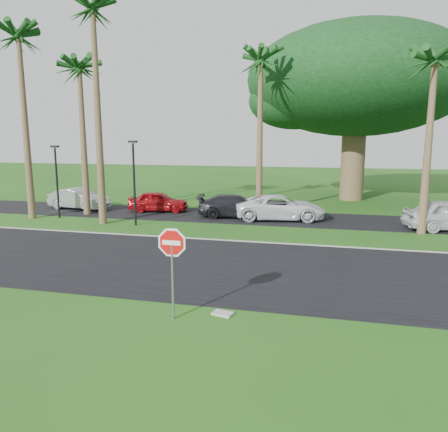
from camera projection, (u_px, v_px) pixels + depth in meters
ground at (191, 282)px, 14.70m from camera, size 120.00×120.00×0.00m
road at (207, 265)px, 16.61m from camera, size 120.00×8.00×0.02m
parking_strip at (255, 217)px, 26.64m from camera, size 120.00×5.00×0.02m
curb at (231, 241)px, 20.47m from camera, size 120.00×0.12×0.06m
stop_sign_near at (172, 255)px, 11.40m from camera, size 1.05×0.07×2.62m
palm_left_far at (19, 41)px, 24.58m from camera, size 5.00×5.00×11.50m
palm_left_mid at (80, 72)px, 26.15m from camera, size 5.00×5.00×10.00m
palm_left_near at (93, 15)px, 22.75m from camera, size 5.00×5.00×12.50m
palm_center at (261, 65)px, 26.45m from camera, size 5.00×5.00×10.50m
palm_right_near at (435, 65)px, 20.68m from camera, size 5.00×5.00×9.50m
canopy_tree at (357, 81)px, 32.72m from camera, size 16.50×16.50×13.12m
streetlight_left at (57, 177)px, 26.05m from camera, size 0.45×0.25×4.34m
streetlight_right at (134, 178)px, 23.77m from camera, size 0.45×0.25×4.64m
car_silver at (79, 199)px, 29.45m from camera, size 4.41×2.07×1.40m
car_red at (158, 202)px, 28.58m from camera, size 4.10×2.23×1.32m
car_dark at (236, 206)px, 26.50m from camera, size 4.91×2.62×1.35m
car_minivan at (281, 208)px, 25.70m from camera, size 5.55×3.25×1.45m
utility_slab at (223, 313)px, 11.97m from camera, size 0.61×0.46×0.06m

